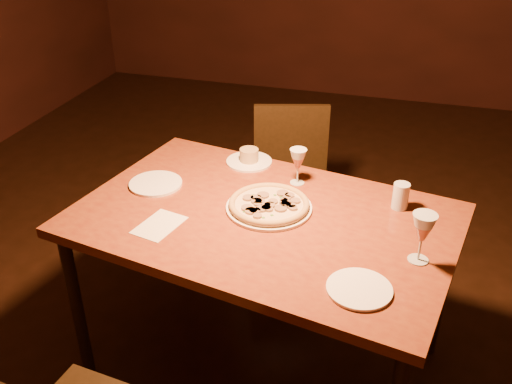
# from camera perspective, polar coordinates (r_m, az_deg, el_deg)

# --- Properties ---
(floor) EXTENTS (7.00, 7.00, 0.00)m
(floor) POSITION_cam_1_polar(r_m,az_deg,el_deg) (2.75, 7.44, -15.83)
(floor) COLOR black
(floor) RESTS_ON ground
(dining_table) EXTENTS (1.59, 1.17, 0.78)m
(dining_table) POSITION_cam_1_polar(r_m,az_deg,el_deg) (2.25, 0.77, -3.87)
(dining_table) COLOR brown
(dining_table) RESTS_ON floor
(chair_far) EXTENTS (0.51, 0.51, 0.85)m
(chair_far) POSITION_cam_1_polar(r_m,az_deg,el_deg) (3.13, 3.54, 1.52)
(chair_far) COLOR black
(chair_far) RESTS_ON floor
(pizza_plate) EXTENTS (0.34, 0.34, 0.04)m
(pizza_plate) POSITION_cam_1_polar(r_m,az_deg,el_deg) (2.25, 1.31, -1.28)
(pizza_plate) COLOR white
(pizza_plate) RESTS_ON dining_table
(ramekin_saucer) EXTENTS (0.21, 0.21, 0.07)m
(ramekin_saucer) POSITION_cam_1_polar(r_m,az_deg,el_deg) (2.61, -0.69, 3.40)
(ramekin_saucer) COLOR white
(ramekin_saucer) RESTS_ON dining_table
(wine_glass_far) EXTENTS (0.07, 0.07, 0.16)m
(wine_glass_far) POSITION_cam_1_polar(r_m,az_deg,el_deg) (2.41, 4.20, 2.56)
(wine_glass_far) COLOR #B15E49
(wine_glass_far) RESTS_ON dining_table
(wine_glass_right) EXTENTS (0.08, 0.08, 0.18)m
(wine_glass_right) POSITION_cam_1_polar(r_m,az_deg,el_deg) (2.00, 16.23, -4.43)
(wine_glass_right) COLOR #B15E49
(wine_glass_right) RESTS_ON dining_table
(water_tumbler) EXTENTS (0.06, 0.06, 0.11)m
(water_tumbler) POSITION_cam_1_polar(r_m,az_deg,el_deg) (2.31, 14.27, -0.39)
(water_tumbler) COLOR silver
(water_tumbler) RESTS_ON dining_table
(side_plate_left) EXTENTS (0.22, 0.22, 0.01)m
(side_plate_left) POSITION_cam_1_polar(r_m,az_deg,el_deg) (2.46, -10.00, 0.83)
(side_plate_left) COLOR white
(side_plate_left) RESTS_ON dining_table
(side_plate_near) EXTENTS (0.21, 0.21, 0.01)m
(side_plate_near) POSITION_cam_1_polar(r_m,az_deg,el_deg) (1.87, 10.29, -9.52)
(side_plate_near) COLOR white
(side_plate_near) RESTS_ON dining_table
(menu_card) EXTENTS (0.17, 0.22, 0.00)m
(menu_card) POSITION_cam_1_polar(r_m,az_deg,el_deg) (2.18, -9.64, -3.28)
(menu_card) COLOR white
(menu_card) RESTS_ON dining_table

